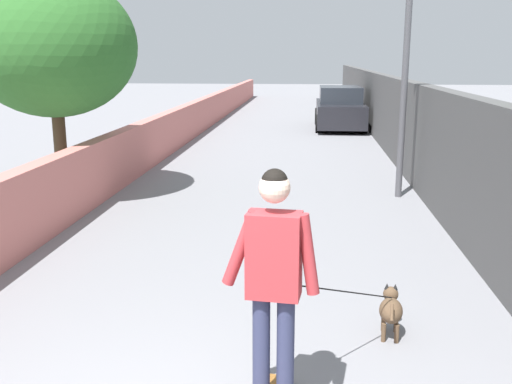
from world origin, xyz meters
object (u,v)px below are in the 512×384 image
(lamp_post, at_px, (408,29))
(dog, at_px, (390,309))
(person_skateboarder, at_px, (274,271))
(tree_left_near, at_px, (53,46))
(car_near, at_px, (340,109))

(lamp_post, height_order, dog, lamp_post)
(person_skateboarder, bearing_deg, lamp_post, -15.40)
(person_skateboarder, distance_m, dog, 1.91)
(tree_left_near, distance_m, car_near, 12.99)
(lamp_post, xyz_separation_m, car_near, (10.73, 0.60, -2.39))
(tree_left_near, xyz_separation_m, dog, (-5.00, -5.38, -2.52))
(lamp_post, bearing_deg, person_skateboarder, 164.60)
(car_near, bearing_deg, lamp_post, -176.80)
(tree_left_near, bearing_deg, dog, -132.88)
(tree_left_near, bearing_deg, person_skateboarder, -145.60)
(lamp_post, distance_m, dog, 6.47)
(lamp_post, relative_size, person_skateboarder, 2.55)
(car_near, bearing_deg, person_skateboarder, 175.65)
(person_skateboarder, bearing_deg, tree_left_near, 34.40)
(tree_left_near, relative_size, dog, 2.49)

